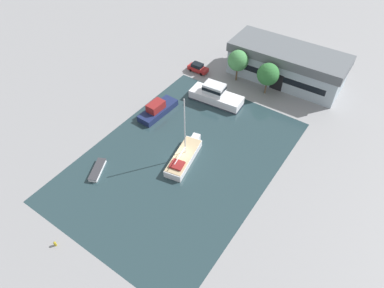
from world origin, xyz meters
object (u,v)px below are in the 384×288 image
warehouse_building (287,64)px  motor_cruiser (216,95)px  quay_tree_near_building (268,74)px  quay_tree_by_water (238,61)px  small_dinghy (97,170)px  sailboat_moored (184,157)px  cabin_boat (158,109)px  parked_car (198,68)px

warehouse_building → motor_cruiser: 15.91m
quay_tree_near_building → motor_cruiser: 10.30m
quay_tree_by_water → small_dinghy: 33.46m
motor_cruiser → small_dinghy: (-5.45, -24.64, -0.98)m
motor_cruiser → quay_tree_by_water: bearing=-3.3°
sailboat_moored → quay_tree_by_water: bearing=88.6°
warehouse_building → motor_cruiser: bearing=-119.7°
quay_tree_near_building → cabin_boat: size_ratio=0.78×
sailboat_moored → cabin_boat: size_ratio=1.44×
small_dinghy → parked_car: bearing=69.4°
quay_tree_near_building → small_dinghy: size_ratio=1.38×
motor_cruiser → small_dinghy: 25.26m
warehouse_building → small_dinghy: bearing=-110.0°
motor_cruiser → cabin_boat: bearing=138.8°
quay_tree_by_water → motor_cruiser: quay_tree_by_water is taller
sailboat_moored → motor_cruiser: size_ratio=1.14×
cabin_boat → parked_car: bearing=98.8°
quay_tree_near_building → parked_car: bearing=-175.4°
quay_tree_near_building → sailboat_moored: sailboat_moored is taller
warehouse_building → small_dinghy: 40.76m
quay_tree_near_building → quay_tree_by_water: (-6.66, 0.66, 0.21)m
sailboat_moored → warehouse_building: bearing=71.7°
quay_tree_near_building → warehouse_building: bearing=81.2°
quay_tree_by_water → cabin_boat: bearing=-110.4°
warehouse_building → small_dinghy: (-12.89, -38.55, -3.04)m
sailboat_moored → cabin_boat: bearing=137.0°
warehouse_building → quay_tree_by_water: 9.64m
warehouse_building → quay_tree_by_water: size_ratio=3.49×
parked_car → cabin_boat: bearing=5.8°
sailboat_moored → motor_cruiser: sailboat_moored is taller
quay_tree_near_building → motor_cruiser: quay_tree_near_building is taller
warehouse_building → small_dinghy: size_ratio=4.93×
motor_cruiser → sailboat_moored: bearing=-170.6°
warehouse_building → cabin_boat: warehouse_building is taller
warehouse_building → quay_tree_near_building: warehouse_building is taller
parked_car → motor_cruiser: 10.35m
parked_car → motor_cruiser: (8.20, -6.31, 0.41)m
quay_tree_near_building → sailboat_moored: size_ratio=0.54×
warehouse_building → parked_car: warehouse_building is taller
quay_tree_near_building → small_dinghy: 34.48m
quay_tree_near_building → motor_cruiser: size_ratio=0.62×
quay_tree_by_water → cabin_boat: size_ratio=0.80×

